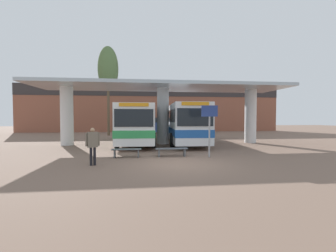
% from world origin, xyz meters
% --- Properties ---
extents(ground_plane, '(100.00, 100.00, 0.00)m').
position_xyz_m(ground_plane, '(0.00, 0.00, 0.00)').
color(ground_plane, '#755B4C').
extents(townhouse_backdrop, '(40.00, 0.58, 7.12)m').
position_xyz_m(townhouse_backdrop, '(0.00, 24.25, 4.15)').
color(townhouse_backdrop, brown).
rests_on(townhouse_backdrop, ground_plane).
extents(station_canopy, '(20.06, 5.22, 4.81)m').
position_xyz_m(station_canopy, '(0.00, 7.96, 3.88)').
color(station_canopy, silver).
rests_on(station_canopy, ground_plane).
extents(transit_bus_left_bay, '(2.99, 10.41, 3.10)m').
position_xyz_m(transit_bus_left_bay, '(-2.12, 8.82, 1.74)').
color(transit_bus_left_bay, white).
rests_on(transit_bus_left_bay, ground_plane).
extents(transit_bus_center_bay, '(3.11, 12.57, 3.17)m').
position_xyz_m(transit_bus_center_bay, '(1.88, 9.70, 1.78)').
color(transit_bus_center_bay, silver).
rests_on(transit_bus_center_bay, ground_plane).
extents(waiting_bench_near_pillar, '(1.78, 0.44, 0.46)m').
position_xyz_m(waiting_bench_near_pillar, '(-0.08, 1.92, 0.35)').
color(waiting_bench_near_pillar, '#4C5156').
rests_on(waiting_bench_near_pillar, ground_plane).
extents(waiting_bench_mid_platform, '(1.58, 0.44, 0.46)m').
position_xyz_m(waiting_bench_mid_platform, '(-2.54, 1.92, 0.34)').
color(waiting_bench_mid_platform, '#4C5156').
rests_on(waiting_bench_mid_platform, ground_plane).
extents(info_sign_platform, '(0.90, 0.09, 2.81)m').
position_xyz_m(info_sign_platform, '(1.93, 1.47, 2.01)').
color(info_sign_platform, gray).
rests_on(info_sign_platform, ground_plane).
extents(pedestrian_waiting, '(0.62, 0.39, 1.70)m').
position_xyz_m(pedestrian_waiting, '(-3.91, 0.02, 1.04)').
color(pedestrian_waiting, black).
rests_on(pedestrian_waiting, ground_plane).
extents(poplar_tree_behind_left, '(2.42, 2.42, 10.68)m').
position_xyz_m(poplar_tree_behind_left, '(-5.73, 17.37, 7.94)').
color(poplar_tree_behind_left, brown).
rests_on(poplar_tree_behind_left, ground_plane).
extents(parked_car_street, '(4.61, 2.33, 2.17)m').
position_xyz_m(parked_car_street, '(-0.43, 20.52, 1.04)').
color(parked_car_street, navy).
rests_on(parked_car_street, ground_plane).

